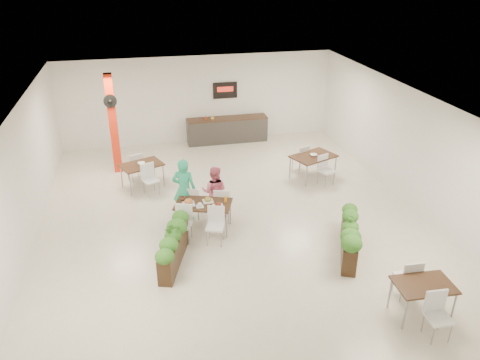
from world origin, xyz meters
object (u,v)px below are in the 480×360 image
side_table_a (142,168)px  diner_man (184,190)px  main_table (203,207)px  red_column (113,123)px  planter_left (173,243)px  diner_woman (214,192)px  side_table_c (423,290)px  planter_right (350,235)px  side_table_b (313,159)px  service_counter (227,129)px

side_table_a → diner_man: bearing=-86.7°
side_table_a → main_table: bearing=-85.3°
red_column → planter_left: 5.74m
planter_left → diner_woman: bearing=56.4°
side_table_c → planter_right: bearing=104.2°
red_column → side_table_a: (0.74, -1.37, -1.01)m
planter_left → side_table_a: bearing=97.6°
red_column → planter_left: bearing=-76.7°
diner_man → side_table_c: diner_man is taller
diner_man → side_table_c: (4.01, -4.75, -0.24)m
planter_right → side_table_a: size_ratio=1.13×
planter_right → red_column: bearing=131.5°
diner_man → side_table_b: (4.23, 1.68, -0.22)m
side_table_b → side_table_c: size_ratio=1.01×
planter_left → side_table_c: size_ratio=1.15×
main_table → side_table_b: 4.49m
side_table_b → side_table_a: bearing=152.5°
service_counter → main_table: service_counter is taller
main_table → diner_man: diner_man is taller
red_column → side_table_c: red_column is taller
main_table → planter_left: size_ratio=1.03×
diner_woman → planter_left: (-1.28, -1.93, -0.20)m
planter_left → planter_right: size_ratio=1.00×
main_table → side_table_b: (3.84, 2.33, 0.00)m
service_counter → side_table_b: (2.01, -3.74, 0.15)m
main_table → side_table_a: size_ratio=1.17×
planter_right → side_table_b: planter_right is taller
planter_right → planter_left: bearing=172.4°
service_counter → planter_left: (-2.70, -7.34, 0.02)m
red_column → side_table_b: size_ratio=1.93×
diner_man → side_table_a: 2.43m
planter_left → side_table_a: size_ratio=1.13×
planter_left → side_table_b: planter_left is taller
red_column → service_counter: (4.00, 1.86, -1.15)m
service_counter → planter_left: 7.83m
service_counter → planter_left: bearing=-110.2°
main_table → side_table_b: same height
service_counter → side_table_a: bearing=-135.2°
diner_woman → side_table_b: (3.43, 1.68, -0.07)m
side_table_a → service_counter: bearing=22.9°
red_column → side_table_c: (5.79, -8.31, -1.03)m
planter_right → side_table_b: (0.67, 4.15, 0.14)m
planter_left → side_table_b: bearing=37.5°
red_column → service_counter: size_ratio=1.07×
planter_right → side_table_c: size_ratio=1.15×
diner_woman → side_table_a: (-1.83, 2.19, -0.08)m
planter_right → side_table_c: 2.33m
red_column → side_table_a: size_ratio=1.93×
red_column → diner_woman: size_ratio=2.24×
service_counter → diner_woman: (-1.42, -5.42, 0.22)m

